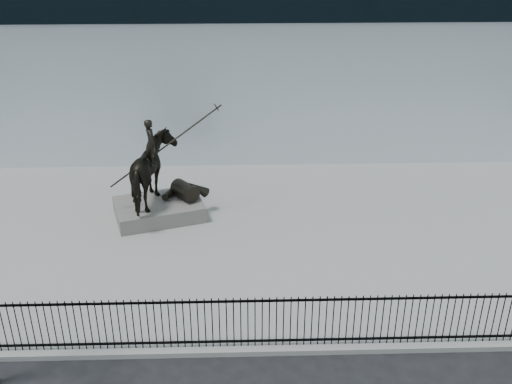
{
  "coord_description": "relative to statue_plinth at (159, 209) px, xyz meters",
  "views": [
    {
      "loc": [
        -0.9,
        -10.9,
        10.46
      ],
      "look_at": [
        -0.39,
        6.0,
        2.25
      ],
      "focal_mm": 42.0,
      "sensor_mm": 36.0,
      "label": 1
    }
  ],
  "objects": [
    {
      "name": "ground",
      "position": [
        3.84,
        -8.39,
        -0.44
      ],
      "size": [
        120.0,
        120.0,
        0.0
      ],
      "primitive_type": "plane",
      "color": "black",
      "rests_on": "ground"
    },
    {
      "name": "plaza",
      "position": [
        3.84,
        -1.39,
        -0.36
      ],
      "size": [
        30.0,
        12.0,
        0.15
      ],
      "primitive_type": "cube",
      "color": "gray",
      "rests_on": "ground"
    },
    {
      "name": "building",
      "position": [
        3.84,
        11.61,
        4.06
      ],
      "size": [
        44.0,
        14.0,
        9.0
      ],
      "primitive_type": "cube",
      "color": "white",
      "rests_on": "ground"
    },
    {
      "name": "picket_fence",
      "position": [
        3.84,
        -7.14,
        0.47
      ],
      "size": [
        22.1,
        0.1,
        1.5
      ],
      "color": "black",
      "rests_on": "plaza"
    },
    {
      "name": "statue_plinth",
      "position": [
        0.0,
        0.0,
        0.0
      ],
      "size": [
        3.53,
        2.9,
        0.57
      ],
      "primitive_type": "cube",
      "rotation": [
        0.0,
        0.0,
        0.3
      ],
      "color": "#575450",
      "rests_on": "plaza"
    },
    {
      "name": "equestrian_statue",
      "position": [
        0.06,
        0.02,
        1.48
      ],
      "size": [
        3.74,
        2.91,
        3.31
      ],
      "rotation": [
        0.0,
        0.0,
        0.3
      ],
      "color": "black",
      "rests_on": "statue_plinth"
    }
  ]
}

